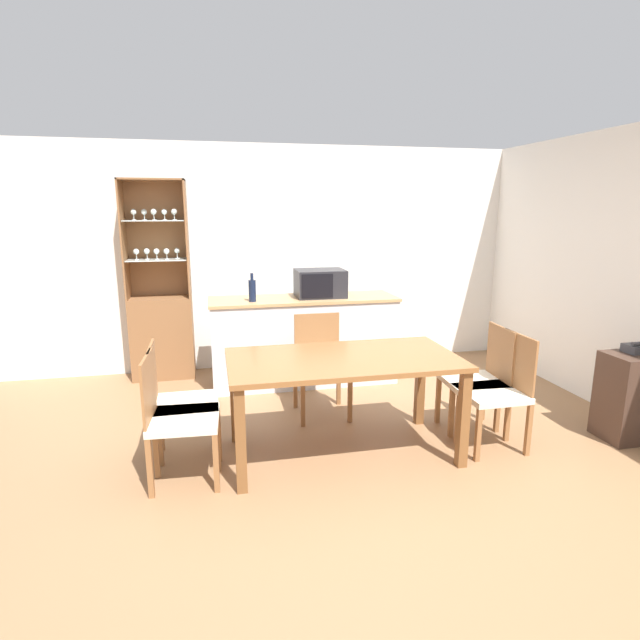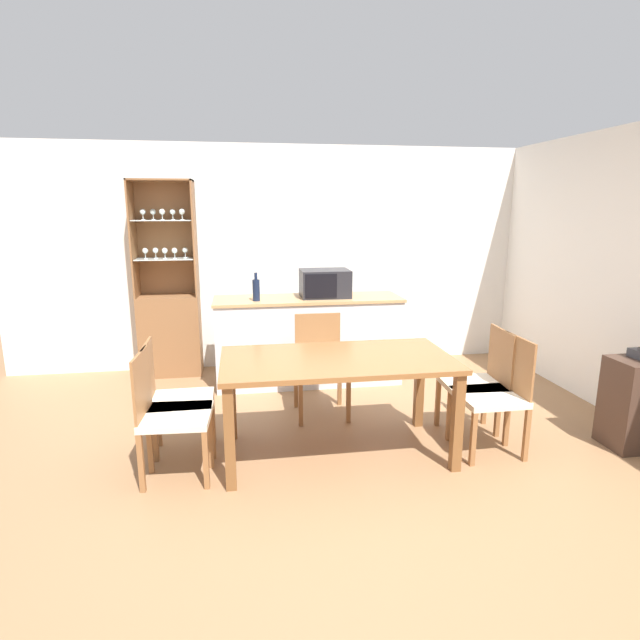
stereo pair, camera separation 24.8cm
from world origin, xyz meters
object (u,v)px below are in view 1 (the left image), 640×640
microwave (320,283)px  side_cabinet (634,396)px  dining_chair_head_far (321,365)px  dining_chair_side_left_near (177,417)px  dining_chair_side_right_near (497,390)px  telephone (639,348)px  dining_chair_side_right_far (479,379)px  dining_table (343,369)px  wine_bottle (252,290)px  dining_chair_side_left_far (179,403)px  display_cabinet (162,321)px

microwave → side_cabinet: (2.18, -1.93, -0.71)m
dining_chair_head_far → dining_chair_side_left_near: 1.52m
dining_chair_side_right_near → telephone: (1.20, -0.08, 0.29)m
dining_chair_side_right_far → dining_table: bearing=99.8°
microwave → side_cabinet: 3.00m
dining_chair_head_far → wine_bottle: 1.09m
dining_chair_side_right_near → microwave: microwave is taller
dining_chair_side_left_far → side_cabinet: size_ratio=1.26×
dining_table → side_cabinet: 2.40m
dining_chair_side_left_near → dining_chair_side_right_far: 2.42m
dining_chair_side_right_near → telephone: bearing=-93.9°
dining_chair_head_far → dining_chair_side_left_far: same height
dining_table → microwave: microwave is taller
telephone → dining_table: bearing=175.0°
dining_chair_side_right_far → telephone: 1.28m
telephone → display_cabinet: bearing=148.4°
dining_table → dining_chair_side_right_near: 1.23m
dining_chair_side_right_near → dining_chair_side_right_far: same height
dining_chair_side_left_far → dining_chair_side_right_far: bearing=89.3°
dining_table → telephone: (2.40, -0.21, 0.08)m
dining_table → side_cabinet: (2.37, -0.25, -0.31)m
dining_chair_side_left_far → dining_table: bearing=83.0°
dining_chair_head_far → microwave: bearing=-101.4°
dining_chair_side_right_near → dining_chair_head_far: size_ratio=1.00×
dining_chair_side_left_near → microwave: microwave is taller
microwave → dining_chair_side_left_far: bearing=-131.9°
dining_chair_side_left_far → side_cabinet: dining_chair_side_left_far is taller
dining_chair_side_left_far → microwave: size_ratio=1.76×
dining_chair_side_left_near → wine_bottle: wine_bottle is taller
display_cabinet → dining_chair_head_far: display_cabinet is taller
side_cabinet → display_cabinet: bearing=147.8°
dining_chair_side_right_near → dining_chair_side_right_far: (-0.00, 0.26, 0.00)m
dining_chair_side_left_near → wine_bottle: size_ratio=3.13×
telephone → side_cabinet: bearing=-126.1°
dining_chair_side_left_near → dining_chair_side_right_far: bearing=99.5°
display_cabinet → dining_table: (1.49, -2.18, 0.04)m
display_cabinet → telephone: size_ratio=9.57×
wine_bottle → dining_chair_side_right_near: bearing=-44.0°
display_cabinet → dining_chair_side_left_near: display_cabinet is taller
dining_chair_side_right_near → telephone: dining_chair_side_right_near is taller
dining_chair_side_left_far → wine_bottle: wine_bottle is taller
telephone → wine_bottle: bearing=149.1°
dining_chair_side_left_near → dining_chair_head_far: bearing=130.9°
dining_chair_side_left_far → dining_chair_side_right_far: 2.40m
wine_bottle → dining_chair_side_right_far: bearing=-39.1°
dining_table → dining_chair_head_far: (0.00, 0.79, -0.21)m
wine_bottle → side_cabinet: 3.48m
dining_chair_side_left_near → wine_bottle: 1.90m
dining_chair_side_left_near → side_cabinet: (3.57, -0.12, -0.10)m
display_cabinet → wine_bottle: size_ratio=7.45×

